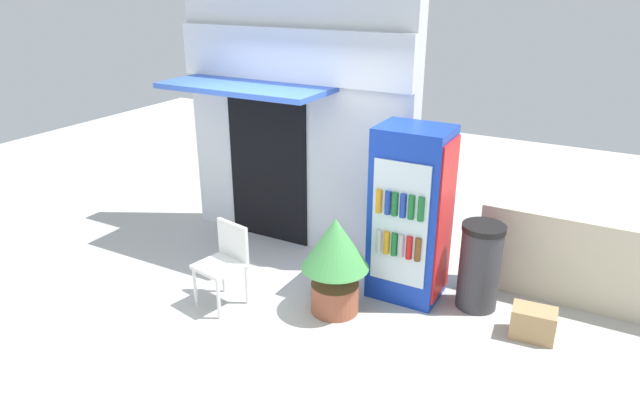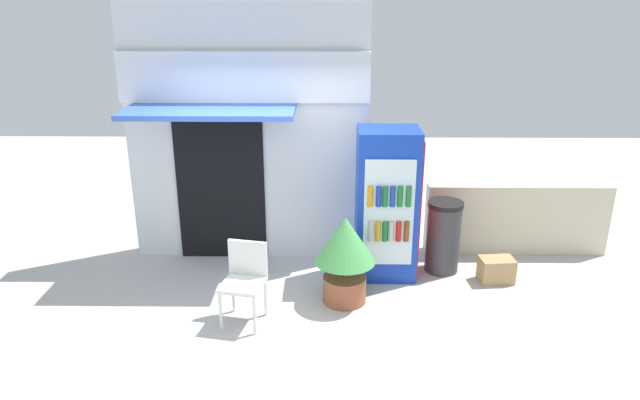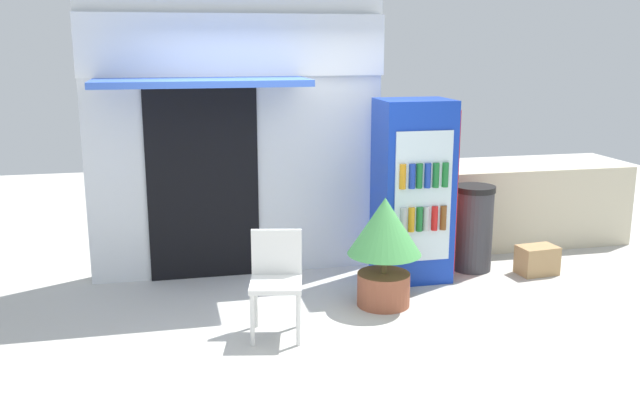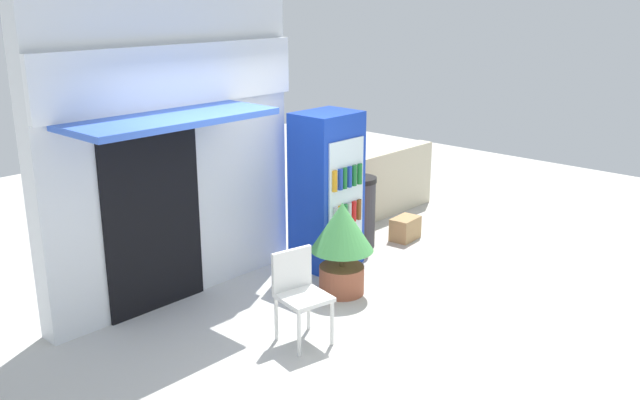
# 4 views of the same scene
# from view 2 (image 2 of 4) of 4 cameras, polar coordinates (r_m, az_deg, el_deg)

# --- Properties ---
(ground) EXTENTS (16.00, 16.00, 0.00)m
(ground) POSITION_cam_2_polar(r_m,az_deg,el_deg) (6.39, -4.80, -11.63)
(ground) COLOR beige
(storefront_building) EXTENTS (2.99, 1.09, 3.20)m
(storefront_building) POSITION_cam_2_polar(r_m,az_deg,el_deg) (7.37, -7.20, 6.51)
(storefront_building) COLOR silver
(storefront_building) RESTS_ON ground
(drink_cooler) EXTENTS (0.74, 0.63, 1.83)m
(drink_cooler) POSITION_cam_2_polar(r_m,az_deg,el_deg) (6.99, 6.54, -0.45)
(drink_cooler) COLOR #1438B2
(drink_cooler) RESTS_ON ground
(plastic_chair) EXTENTS (0.50, 0.50, 0.86)m
(plastic_chair) POSITION_cam_2_polar(r_m,az_deg,el_deg) (6.21, -7.32, -7.37)
(plastic_chair) COLOR silver
(plastic_chair) RESTS_ON ground
(potted_plant_near_shop) EXTENTS (0.67, 0.67, 1.02)m
(potted_plant_near_shop) POSITION_cam_2_polar(r_m,az_deg,el_deg) (6.45, 2.45, -5.01)
(potted_plant_near_shop) COLOR #995138
(potted_plant_near_shop) RESTS_ON ground
(trash_bin) EXTENTS (0.43, 0.43, 0.91)m
(trash_bin) POSITION_cam_2_polar(r_m,az_deg,el_deg) (7.37, 11.90, -3.48)
(trash_bin) COLOR #38383D
(trash_bin) RESTS_ON ground
(stone_boundary_wall) EXTENTS (2.37, 0.23, 0.95)m
(stone_boundary_wall) POSITION_cam_2_polar(r_m,az_deg,el_deg) (8.11, 18.55, -1.76)
(stone_boundary_wall) COLOR beige
(stone_boundary_wall) RESTS_ON ground
(cardboard_box) EXTENTS (0.42, 0.30, 0.30)m
(cardboard_box) POSITION_cam_2_polar(r_m,az_deg,el_deg) (7.38, 16.78, -6.52)
(cardboard_box) COLOR tan
(cardboard_box) RESTS_ON ground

